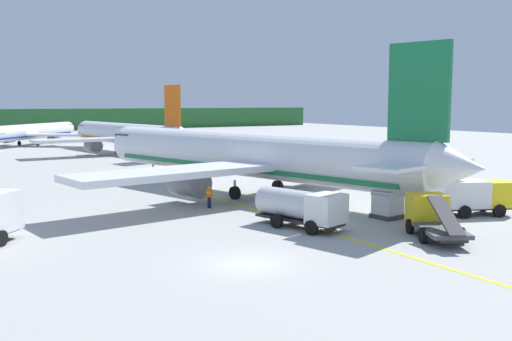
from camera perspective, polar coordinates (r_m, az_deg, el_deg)
ground at (r=73.95m, az=-20.01°, el=0.05°), size 240.00×320.00×0.20m
airliner_foreground at (r=49.86m, az=-0.66°, el=1.46°), size 34.33×41.20×11.90m
airliner_mid_apron at (r=93.47m, az=-12.53°, el=3.48°), size 30.03×36.26×10.35m
airliner_far_taxiway at (r=115.95m, az=-21.34°, el=3.55°), size 23.01×24.41×8.78m
service_truck_fuel at (r=36.29m, az=16.88°, el=-4.32°), size 4.59×5.98×2.52m
service_truck_baggage at (r=36.92m, az=4.45°, el=-3.54°), size 3.54×6.45×2.40m
service_truck_pushback at (r=43.75m, az=20.26°, el=-2.28°), size 6.17×4.25×2.48m
cargo_container_near at (r=40.99m, az=12.80°, el=-3.27°), size 1.97×1.97×2.05m
crew_marshaller at (r=43.93m, az=-4.62°, el=-2.43°), size 0.40×0.58×1.69m
crew_loader_left at (r=41.15m, az=2.07°, el=-3.09°), size 0.43×0.55×1.63m
apron_guide_line at (r=44.87m, az=-1.36°, el=-3.49°), size 0.30×60.00×0.01m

